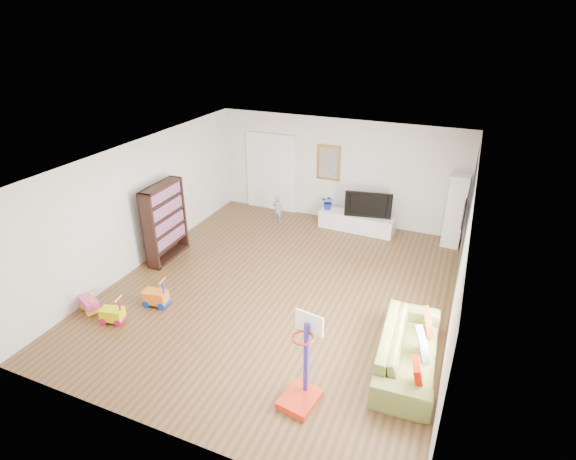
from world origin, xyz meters
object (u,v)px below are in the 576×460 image
at_px(sofa, 408,350).
at_px(basketball_hoop, 300,364).
at_px(media_console, 356,222).
at_px(bookshelf, 165,222).

xyz_separation_m(sofa, basketball_hoop, (-1.29, -1.34, 0.39)).
distance_m(media_console, basketball_hoop, 5.89).
xyz_separation_m(media_console, sofa, (2.02, -4.48, 0.10)).
xyz_separation_m(bookshelf, basketball_hoop, (4.30, -2.79, -0.16)).
bearing_deg(basketball_hoop, sofa, 55.34).
distance_m(media_console, bookshelf, 4.72).
bearing_deg(media_console, basketball_hoop, -80.70).
height_order(media_console, basketball_hoop, basketball_hoop).
relative_size(media_console, bookshelf, 1.08).
relative_size(media_console, basketball_hoop, 1.33).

